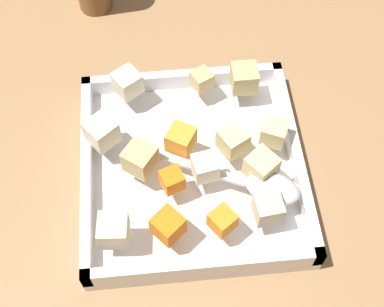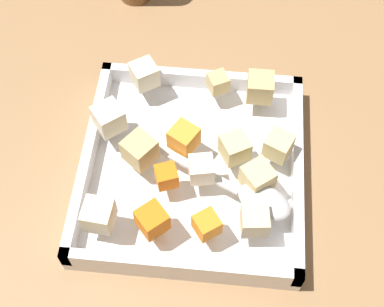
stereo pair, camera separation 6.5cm
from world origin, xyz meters
name	(u,v)px [view 1 (the left image)]	position (x,y,z in m)	size (l,w,h in m)	color
ground_plane	(201,162)	(0.00, 0.00, 0.00)	(4.00, 4.00, 0.00)	#936D47
baking_dish	(192,170)	(-0.02, 0.01, 0.01)	(0.28, 0.27, 0.04)	silver
carrot_chunk_corner_nw	(223,221)	(-0.11, -0.01, 0.05)	(0.03, 0.03, 0.03)	orange
carrot_chunk_near_left	(181,138)	(0.00, 0.02, 0.06)	(0.03, 0.03, 0.03)	orange
carrot_chunk_near_spoon	(172,180)	(-0.05, 0.04, 0.05)	(0.02, 0.02, 0.02)	orange
carrot_chunk_mid_left	(168,226)	(-0.11, 0.05, 0.06)	(0.03, 0.03, 0.03)	orange
potato_chunk_back_center	(233,141)	(-0.01, -0.04, 0.06)	(0.03, 0.03, 0.03)	#E0CC89
potato_chunk_near_right	(275,135)	(0.00, -0.09, 0.06)	(0.03, 0.03, 0.03)	#E0CC89
potato_chunk_under_handle	(202,80)	(0.09, -0.01, 0.05)	(0.02, 0.02, 0.02)	tan
potato_chunk_heap_top	(127,83)	(0.09, 0.09, 0.06)	(0.03, 0.03, 0.03)	beige
potato_chunk_far_right	(114,230)	(-0.11, 0.11, 0.06)	(0.03, 0.03, 0.03)	beige
potato_chunk_corner_se	(140,159)	(-0.02, 0.08, 0.06)	(0.03, 0.03, 0.03)	tan
potato_chunk_front_center	(261,166)	(-0.05, -0.07, 0.06)	(0.03, 0.03, 0.03)	#E0CC89
potato_chunk_heap_side	(244,78)	(0.09, -0.07, 0.06)	(0.03, 0.03, 0.03)	tan
potato_chunk_far_left	(268,208)	(-0.10, -0.06, 0.06)	(0.03, 0.03, 0.03)	beige
parsnip_chunk_rim_edge	(102,132)	(0.02, 0.12, 0.06)	(0.03, 0.03, 0.03)	beige
parsnip_chunk_center	(206,167)	(-0.04, 0.00, 0.06)	(0.03, 0.03, 0.03)	silver
serving_spoon	(261,185)	(-0.07, -0.06, 0.05)	(0.12, 0.20, 0.02)	silver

